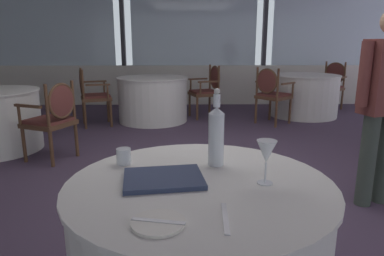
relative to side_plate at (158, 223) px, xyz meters
name	(u,v)px	position (x,y,z in m)	size (l,w,h in m)	color
ground_plane	(204,180)	(0.26, 2.21, -0.77)	(15.34, 15.34, 0.00)	#47384C
window_wall_far	(194,54)	(0.26, 6.64, 0.32)	(9.66, 0.14, 2.72)	silver
side_plate	(158,223)	(0.00, 0.00, 0.00)	(0.18, 0.18, 0.01)	silver
butter_knife	(158,221)	(0.00, 0.00, 0.01)	(0.18, 0.02, 0.00)	silver
dinner_fork	(225,218)	(0.22, 0.03, 0.00)	(0.21, 0.02, 0.00)	silver
water_bottle	(216,134)	(0.23, 0.55, 0.14)	(0.07, 0.07, 0.36)	white
wine_glass	(266,153)	(0.41, 0.32, 0.13)	(0.08, 0.08, 0.18)	white
water_tumbler	(124,156)	(-0.21, 0.57, 0.03)	(0.07, 0.07, 0.08)	white
menu_book	(163,178)	(-0.01, 0.36, 0.01)	(0.33, 0.26, 0.02)	#2D3856
background_table_0	(153,99)	(-0.48, 4.91, -0.38)	(1.20, 1.20, 0.76)	silver
dining_chair_0_0	(91,92)	(-1.45, 4.59, -0.21)	(0.58, 0.63, 0.93)	brown
dining_chair_0_1	(208,87)	(0.49, 5.25, -0.22)	(0.58, 0.63, 0.94)	brown
dining_chair_2_1	(54,115)	(-1.41, 2.86, -0.23)	(0.61, 0.64, 0.91)	brown
background_table_3	(304,95)	(2.27, 5.33, -0.38)	(1.25, 1.25, 0.76)	silver
dining_chair_3_0	(332,82)	(3.06, 6.03, -0.22)	(0.65, 0.66, 0.95)	brown
dining_chair_3_1	(271,91)	(1.48, 4.64, -0.21)	(0.65, 0.66, 0.94)	brown
diner_person_0	(384,99)	(1.66, 1.69, 0.13)	(0.51, 0.29, 1.58)	#424C42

